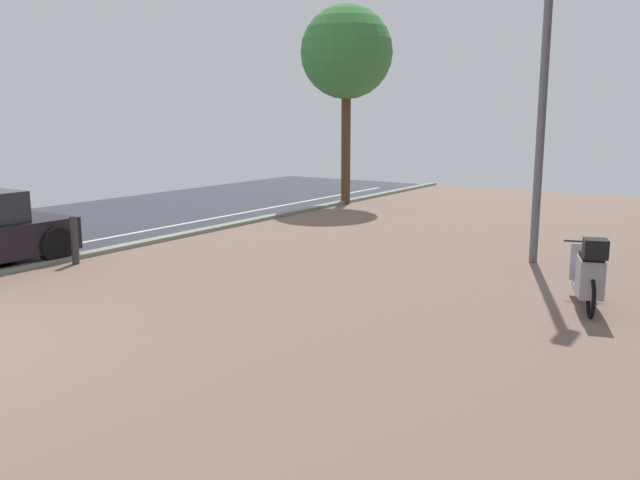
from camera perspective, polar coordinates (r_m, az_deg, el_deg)
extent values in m
torus|color=black|center=(9.01, 22.37, -4.68)|extent=(0.22, 0.52, 0.53)
torus|color=black|center=(10.13, 21.57, -2.97)|extent=(0.22, 0.52, 0.53)
cube|color=#AAA6B6|center=(9.57, 21.94, -3.91)|extent=(0.47, 0.71, 0.08)
cube|color=#AAA6B6|center=(9.16, 22.31, -2.99)|extent=(0.45, 0.58, 0.49)
cube|color=black|center=(9.10, 22.43, -1.30)|extent=(0.39, 0.53, 0.06)
cylinder|color=#AAA6B6|center=(10.05, 21.68, -1.56)|extent=(0.10, 0.14, 0.53)
cube|color=#AAA6B6|center=(9.99, 21.72, -1.78)|extent=(0.33, 0.18, 0.52)
cylinder|color=black|center=(9.98, 21.80, -0.12)|extent=(0.50, 0.19, 0.03)
cube|color=black|center=(8.82, 22.71, -0.69)|extent=(0.35, 0.35, 0.24)
cylinder|color=black|center=(12.25, -21.91, -0.40)|extent=(0.20, 0.62, 0.62)
cylinder|color=slate|center=(11.82, 18.81, 13.47)|extent=(0.14, 0.14, 6.38)
cylinder|color=brown|center=(19.07, 2.25, 8.18)|extent=(0.27, 0.27, 3.35)
sphere|color=#3F843E|center=(19.14, 2.31, 15.92)|extent=(2.58, 2.58, 2.58)
cylinder|color=#38383D|center=(12.01, -20.46, -0.01)|extent=(0.12, 0.12, 0.83)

